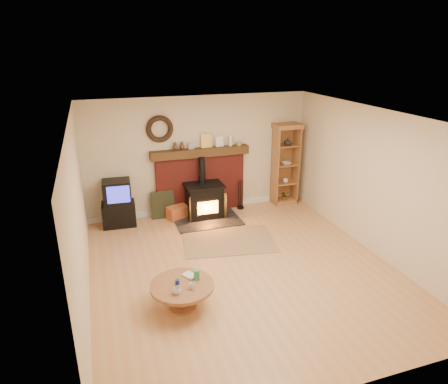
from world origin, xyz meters
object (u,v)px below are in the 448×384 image
object	(u,v)px
wood_stove	(205,202)
tv_unit	(118,204)
curio_cabinet	(285,164)
coffee_table	(182,289)

from	to	relation	value
wood_stove	tv_unit	distance (m)	1.84
wood_stove	tv_unit	world-z (taller)	wood_stove
wood_stove	curio_cabinet	distance (m)	2.15
wood_stove	tv_unit	bearing A→B (deg)	173.98
coffee_table	curio_cabinet	bearing A→B (deg)	45.53
wood_stove	coffee_table	xyz separation A→B (m)	(-1.18, -3.01, -0.05)
tv_unit	coffee_table	world-z (taller)	tv_unit
tv_unit	curio_cabinet	size ratio (longest dim) A/B	0.52
curio_cabinet	coffee_table	xyz separation A→B (m)	(-3.23, -3.29, -0.64)
tv_unit	curio_cabinet	bearing A→B (deg)	1.27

